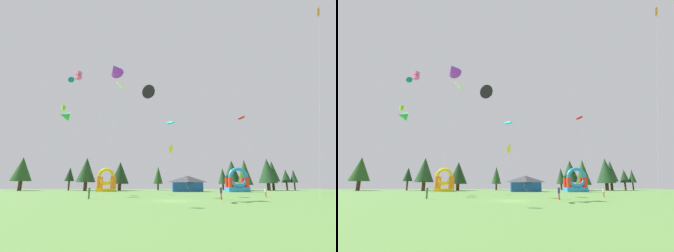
% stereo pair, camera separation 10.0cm
% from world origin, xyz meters
% --- Properties ---
extents(ground_plane, '(120.00, 120.00, 0.00)m').
position_xyz_m(ground_plane, '(0.00, 0.00, 0.00)').
color(ground_plane, '#5B8C42').
extents(kite_green_delta, '(3.55, 6.39, 15.56)m').
position_xyz_m(kite_green_delta, '(-19.46, 11.66, 14.58)').
color(kite_green_delta, green).
rests_on(kite_green_delta, ground_plane).
extents(kite_lime_box, '(4.78, 4.97, 18.58)m').
position_xyz_m(kite_lime_box, '(-22.41, 18.06, 18.02)').
color(kite_lime_box, '#8CD826').
rests_on(kite_lime_box, ground_plane).
extents(kite_pink_box, '(4.74, 3.78, 15.11)m').
position_xyz_m(kite_pink_box, '(-11.57, -5.67, 14.59)').
color(kite_pink_box, '#EA599E').
rests_on(kite_pink_box, ground_plane).
extents(kite_orange_diamond, '(4.94, 1.23, 28.59)m').
position_xyz_m(kite_orange_diamond, '(22.75, -1.74, 27.77)').
color(kite_orange_diamond, orange).
rests_on(kite_orange_diamond, ground_plane).
extents(kite_black_delta, '(7.10, 4.21, 16.98)m').
position_xyz_m(kite_black_delta, '(-3.10, 2.66, 15.82)').
color(kite_black_delta, black).
rests_on(kite_black_delta, ground_plane).
extents(kite_white_parafoil, '(2.18, 5.95, 16.27)m').
position_xyz_m(kite_white_parafoil, '(-7.38, 0.05, 15.82)').
color(kite_white_parafoil, white).
rests_on(kite_white_parafoil, ground_plane).
extents(kite_red_parafoil, '(2.60, 3.54, 17.05)m').
position_xyz_m(kite_red_parafoil, '(16.93, 18.79, 16.55)').
color(kite_red_parafoil, red).
rests_on(kite_red_parafoil, ground_plane).
extents(kite_cyan_parafoil, '(2.59, 4.72, 13.60)m').
position_xyz_m(kite_cyan_parafoil, '(0.26, 9.87, 12.96)').
color(kite_cyan_parafoil, '#19B7CC').
rests_on(kite_cyan_parafoil, ground_plane).
extents(kite_purple_delta, '(6.38, 2.56, 20.50)m').
position_xyz_m(kite_purple_delta, '(-8.67, 1.85, 19.32)').
color(kite_purple_delta, purple).
rests_on(kite_purple_delta, ground_plane).
extents(kite_yellow_diamond, '(2.91, 1.40, 8.26)m').
position_xyz_m(kite_yellow_diamond, '(0.36, 6.81, 7.61)').
color(kite_yellow_diamond, yellow).
rests_on(kite_yellow_diamond, ground_plane).
extents(kite_teal_delta, '(12.39, 1.56, 27.23)m').
position_xyz_m(kite_teal_delta, '(-22.93, 22.68, 26.40)').
color(kite_teal_delta, '#0C7F7A').
rests_on(kite_teal_delta, ground_plane).
extents(person_left_edge, '(0.41, 0.41, 1.77)m').
position_xyz_m(person_left_edge, '(-11.98, 4.42, 1.05)').
color(person_left_edge, '#33723F').
rests_on(person_left_edge, ground_plane).
extents(person_midfield, '(0.30, 0.30, 1.57)m').
position_xyz_m(person_midfield, '(15.84, 7.55, 0.93)').
color(person_midfield, '#B21E26').
rests_on(person_midfield, ground_plane).
extents(person_far_side, '(0.32, 0.32, 1.85)m').
position_xyz_m(person_far_side, '(6.81, 1.66, 1.10)').
color(person_far_side, '#B21E26').
rests_on(person_far_side, ground_plane).
extents(inflatable_red_slide, '(5.44, 4.01, 6.23)m').
position_xyz_m(inflatable_red_slide, '(18.98, 30.27, 2.15)').
color(inflatable_red_slide, '#268CD8').
rests_on(inflatable_red_slide, ground_plane).
extents(inflatable_yellow_castle, '(4.77, 3.81, 6.22)m').
position_xyz_m(inflatable_yellow_castle, '(-15.71, 34.93, 2.35)').
color(inflatable_yellow_castle, yellow).
rests_on(inflatable_yellow_castle, ground_plane).
extents(festival_tent, '(7.84, 3.87, 4.15)m').
position_xyz_m(festival_tent, '(6.15, 32.63, 2.08)').
color(festival_tent, '#19478C').
rests_on(festival_tent, ground_plane).
extents(tree_row_0, '(5.96, 5.96, 9.98)m').
position_xyz_m(tree_row_0, '(-43.03, 43.53, 6.31)').
color(tree_row_0, '#4C331E').
rests_on(tree_row_0, ground_plane).
extents(tree_row_1, '(2.92, 2.92, 6.95)m').
position_xyz_m(tree_row_1, '(-28.82, 44.11, 4.79)').
color(tree_row_1, '#4C331E').
rests_on(tree_row_1, ground_plane).
extents(tree_row_2, '(5.66, 5.66, 9.72)m').
position_xyz_m(tree_row_2, '(-23.15, 41.65, 6.03)').
color(tree_row_2, '#4C331E').
rests_on(tree_row_2, ground_plane).
extents(tree_row_3, '(5.56, 5.56, 8.61)m').
position_xyz_m(tree_row_3, '(-13.25, 42.94, 5.25)').
color(tree_row_3, '#4C331E').
rests_on(tree_row_3, ground_plane).
extents(tree_row_4, '(3.13, 3.13, 7.36)m').
position_xyz_m(tree_row_4, '(-1.50, 45.93, 4.61)').
color(tree_row_4, '#4C331E').
rests_on(tree_row_4, ground_plane).
extents(tree_row_5, '(3.09, 3.09, 6.93)m').
position_xyz_m(tree_row_5, '(19.25, 44.99, 4.38)').
color(tree_row_5, '#4C331E').
rests_on(tree_row_5, ground_plane).
extents(tree_row_6, '(5.77, 5.77, 9.48)m').
position_xyz_m(tree_row_6, '(22.58, 45.81, 5.90)').
color(tree_row_6, '#4C331E').
rests_on(tree_row_6, ground_plane).
extents(tree_row_7, '(4.68, 4.68, 9.25)m').
position_xyz_m(tree_row_7, '(24.90, 40.67, 5.41)').
color(tree_row_7, '#4C331E').
rests_on(tree_row_7, ground_plane).
extents(tree_row_8, '(5.76, 5.76, 9.78)m').
position_xyz_m(tree_row_8, '(32.63, 41.85, 5.93)').
color(tree_row_8, '#4C331E').
rests_on(tree_row_8, ground_plane).
extents(tree_row_9, '(4.22, 4.22, 9.11)m').
position_xyz_m(tree_row_9, '(34.64, 42.78, 5.82)').
color(tree_row_9, '#4C331E').
rests_on(tree_row_9, ground_plane).
extents(tree_row_10, '(3.05, 3.05, 6.41)m').
position_xyz_m(tree_row_10, '(39.27, 43.37, 4.32)').
color(tree_row_10, '#4C331E').
rests_on(tree_row_10, ground_plane).
extents(tree_row_11, '(2.32, 2.32, 6.45)m').
position_xyz_m(tree_row_11, '(41.54, 42.89, 4.35)').
color(tree_row_11, '#4C331E').
rests_on(tree_row_11, ground_plane).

